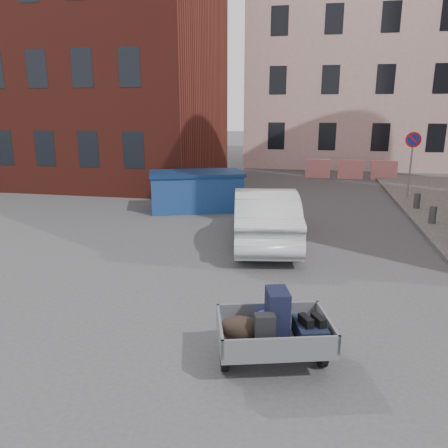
# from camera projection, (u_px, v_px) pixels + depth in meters

# --- Properties ---
(ground) EXTENTS (120.00, 120.00, 0.00)m
(ground) POSITION_uv_depth(u_px,v_px,m) (209.00, 278.00, 9.78)
(ground) COLOR #38383A
(ground) RESTS_ON ground
(building_brick) EXTENTS (12.00, 10.00, 14.00)m
(building_brick) POSITION_uv_depth(u_px,v_px,m) (92.00, 39.00, 21.95)
(building_brick) COLOR #591E16
(building_brick) RESTS_ON ground
(building_pink) EXTENTS (16.00, 8.00, 14.00)m
(building_pink) POSITION_uv_depth(u_px,v_px,m) (379.00, 53.00, 27.67)
(building_pink) COLOR #BD9791
(building_pink) RESTS_ON ground
(far_building) EXTENTS (6.00, 6.00, 8.00)m
(far_building) POSITION_uv_depth(u_px,v_px,m) (19.00, 103.00, 33.31)
(far_building) COLOR maroon
(far_building) RESTS_ON ground
(no_parking_sign) EXTENTS (0.60, 0.09, 2.65)m
(no_parking_sign) POSITION_uv_depth(u_px,v_px,m) (412.00, 152.00, 17.11)
(no_parking_sign) COLOR gray
(no_parking_sign) RESTS_ON sidewalk
(barriers) EXTENTS (4.70, 0.18, 1.00)m
(barriers) POSITION_uv_depth(u_px,v_px,m) (350.00, 169.00, 23.07)
(barriers) COLOR red
(barriers) RESTS_ON ground
(trailer) EXTENTS (1.83, 1.96, 1.20)m
(trailer) POSITION_uv_depth(u_px,v_px,m) (273.00, 330.00, 6.29)
(trailer) COLOR black
(trailer) RESTS_ON ground
(dumpster) EXTENTS (3.77, 2.78, 1.42)m
(dumpster) POSITION_uv_depth(u_px,v_px,m) (196.00, 191.00, 16.12)
(dumpster) COLOR navy
(dumpster) RESTS_ON ground
(silver_car) EXTENTS (2.40, 4.95, 1.56)m
(silver_car) POSITION_uv_depth(u_px,v_px,m) (265.00, 216.00, 12.17)
(silver_car) COLOR #AEB0B6
(silver_car) RESTS_ON ground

